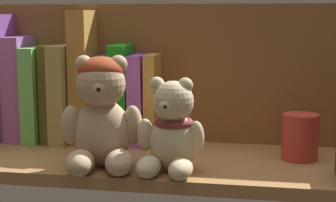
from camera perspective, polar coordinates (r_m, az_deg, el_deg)
The scene contains 15 objects.
shelf_board at distance 90.00cm, azimuth 1.37°, elevation -6.70°, with size 79.71×24.80×2.00cm, color #9E7042.
shelf_back_panel at distance 100.15cm, azimuth 2.58°, elevation 2.33°, with size 82.11×1.20×27.41cm, color brown.
book_1 at distance 107.80cm, azimuth -16.38°, elevation 2.49°, with size 1.61×9.62×23.57cm, color #794393.
book_2 at distance 106.79cm, azimuth -14.96°, elevation 1.38°, with size 3.54×11.66×19.45cm, color #A460C4.
book_3 at distance 105.48cm, azimuth -13.25°, elevation 0.84°, with size 2.76×13.14×17.57cm, color #6CD06A.
book_4 at distance 104.40cm, azimuth -11.88°, elevation 0.90°, with size 2.10×10.30×17.94cm, color brown.
book_5 at distance 103.37cm, azimuth -10.45°, elevation 0.87°, with size 2.90×14.03×17.97cm, color tan.
book_6 at distance 101.80cm, azimuth -8.69°, elevation 2.59°, with size 3.38×10.07×24.27cm, color #BA873A.
book_7 at distance 101.23cm, azimuth -6.72°, elevation 0.21°, with size 3.22×12.39×15.95cm, color #9D6EB3.
book_8 at distance 100.09cm, azimuth -4.79°, elevation 0.76°, with size 3.27×9.20×18.09cm, color #1C941A.
book_9 at distance 99.42cm, azimuth -2.98°, elevation 0.21°, with size 2.62×9.60×16.33cm, color #A554CB.
book_10 at distance 98.84cm, azimuth -1.51°, elevation 0.20°, with size 2.01×9.15×16.44cm, color gold.
teddy_bear_larger at distance 83.72cm, azimuth -7.02°, elevation -1.47°, with size 13.01×13.51×17.39cm.
teddy_bear_smaller at distance 80.92cm, azimuth 0.19°, elevation -3.31°, with size 10.45×10.62×14.31cm.
pillar_candle at distance 91.00cm, azimuth 13.75°, elevation -3.69°, with size 5.86×5.86×7.54cm, color #C63833.
Camera 1 is at (13.69, -85.51, 25.49)cm, focal length 57.88 mm.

